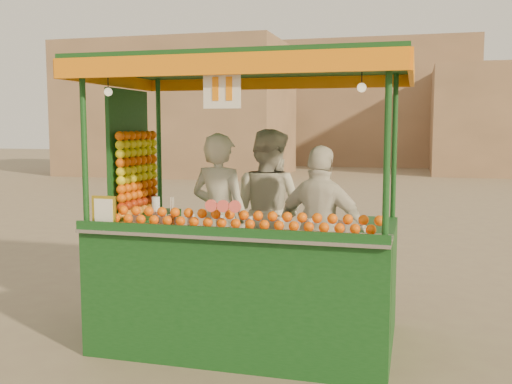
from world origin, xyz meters
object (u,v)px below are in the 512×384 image
(juice_cart, at_px, (239,254))
(vendor_middle, at_px, (268,211))
(vendor_left, at_px, (220,218))
(vendor_right, at_px, (321,231))

(juice_cart, height_order, vendor_middle, juice_cart)
(juice_cart, xyz_separation_m, vendor_middle, (0.09, 0.81, 0.33))
(vendor_left, distance_m, vendor_right, 1.14)
(vendor_left, xyz_separation_m, vendor_right, (1.13, -0.19, -0.06))
(vendor_middle, xyz_separation_m, vendor_right, (0.72, -0.69, -0.08))
(vendor_left, relative_size, vendor_right, 1.07)
(juice_cart, distance_m, vendor_left, 0.54)
(juice_cart, distance_m, vendor_middle, 0.88)
(juice_cart, bearing_deg, vendor_right, 8.38)
(vendor_middle, bearing_deg, juice_cart, 101.56)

